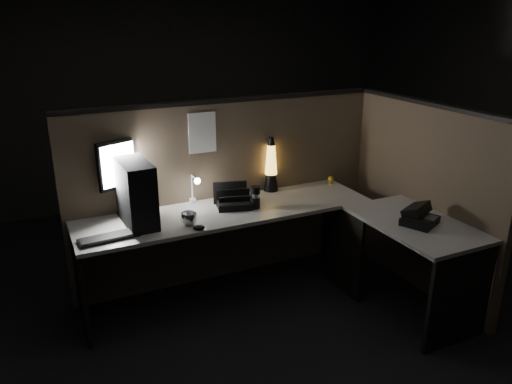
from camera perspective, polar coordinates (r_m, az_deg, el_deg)
name	(u,v)px	position (r m, az deg, el deg)	size (l,w,h in m)	color
floor	(280,327)	(3.77, 2.73, -15.17)	(6.00, 6.00, 0.00)	black
room_shell	(284,105)	(3.14, 3.22, 9.85)	(6.00, 6.00, 6.00)	silver
partition_back	(229,192)	(4.18, -3.10, 0.01)	(2.66, 0.06, 1.50)	brown
partition_right	(421,199)	(4.22, 18.37, -0.80)	(0.06, 1.66, 1.50)	brown
desk	(286,237)	(3.75, 3.48, -5.17)	(2.60, 1.60, 0.73)	#A6A39D
pc_tower	(136,193)	(3.63, -13.54, -0.12)	(0.20, 0.44, 0.46)	black
monitor	(125,169)	(3.82, -14.71, 2.60)	(0.42, 0.21, 0.57)	black
keyboard	(109,238)	(3.50, -16.47, -5.04)	(0.40, 0.13, 0.02)	black
mouse	(199,228)	(3.52, -6.54, -4.07)	(0.08, 0.06, 0.03)	black
clip_lamp	(195,188)	(3.92, -7.01, 0.46)	(0.05, 0.19, 0.25)	white
organizer	(234,201)	(3.91, -2.58, -0.98)	(0.32, 0.29, 0.20)	black
lava_lamp	(271,169)	(4.22, 1.73, 2.69)	(0.12, 0.12, 0.47)	black
travel_mug	(255,197)	(3.86, -0.09, -0.61)	(0.08, 0.08, 0.18)	black
steel_mug	(189,219)	(3.60, -7.67, -3.03)	(0.12, 0.12, 0.09)	silver
figurine	(331,179)	(4.48, 8.52, 1.47)	(0.05, 0.05, 0.05)	yellow
pinned_paper	(202,133)	(3.92, -6.15, 6.73)	(0.22, 0.00, 0.32)	white
desk_phone	(418,216)	(3.77, 18.06, -2.66)	(0.31, 0.31, 0.15)	black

